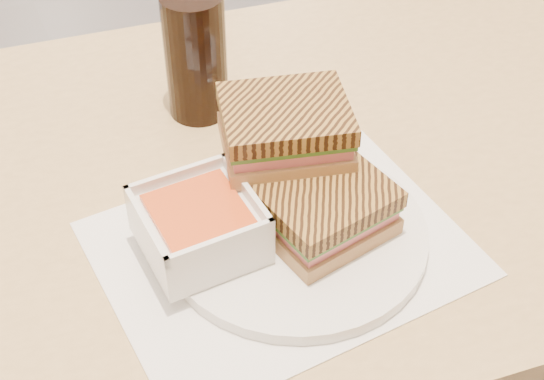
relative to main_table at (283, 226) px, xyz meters
name	(u,v)px	position (x,y,z in m)	size (l,w,h in m)	color
main_table	(283,226)	(0.00, 0.00, 0.00)	(1.26, 0.81, 0.75)	tan
tray_liner	(282,249)	(-0.06, -0.13, 0.11)	(0.39, 0.32, 0.00)	white
plate	(296,234)	(-0.04, -0.13, 0.12)	(0.28, 0.28, 0.01)	white
soup_bowl	(199,227)	(-0.14, -0.11, 0.16)	(0.12, 0.12, 0.06)	white
panini_lower	(326,209)	(-0.02, -0.14, 0.16)	(0.14, 0.13, 0.06)	tan
panini_upper	(285,129)	(-0.03, -0.06, 0.21)	(0.15, 0.14, 0.06)	tan
cola_glass	(196,56)	(-0.06, 0.13, 0.19)	(0.08, 0.08, 0.16)	black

